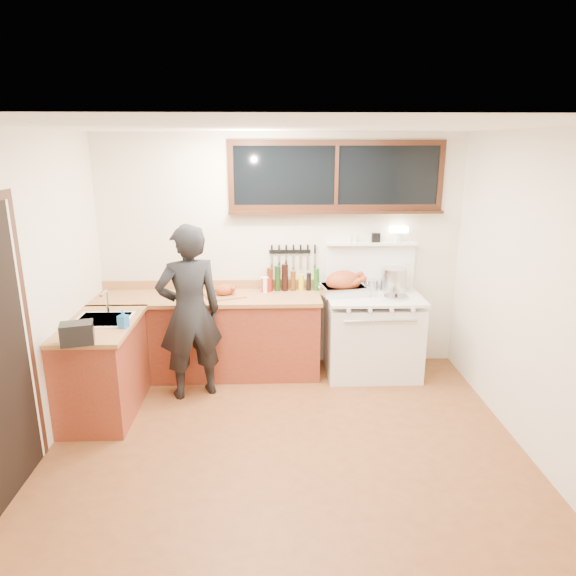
{
  "coord_description": "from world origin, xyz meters",
  "views": [
    {
      "loc": [
        -0.11,
        -3.86,
        2.48
      ],
      "look_at": [
        0.05,
        0.85,
        1.15
      ],
      "focal_mm": 32.0,
      "sensor_mm": 36.0,
      "label": 1
    }
  ],
  "objects_px": {
    "man": "(190,313)",
    "roast_turkey": "(344,285)",
    "vintage_stove": "(372,333)",
    "cutting_board": "(225,292)"
  },
  "relations": [
    {
      "from": "vintage_stove",
      "to": "man",
      "type": "bearing_deg",
      "value": -166.46
    },
    {
      "from": "vintage_stove",
      "to": "roast_turkey",
      "type": "relative_size",
      "value": 2.97
    },
    {
      "from": "vintage_stove",
      "to": "roast_turkey",
      "type": "xyz_separation_m",
      "value": [
        -0.33,
        0.06,
        0.54
      ]
    },
    {
      "from": "vintage_stove",
      "to": "roast_turkey",
      "type": "distance_m",
      "value": 0.63
    },
    {
      "from": "vintage_stove",
      "to": "cutting_board",
      "type": "height_order",
      "value": "vintage_stove"
    },
    {
      "from": "man",
      "to": "roast_turkey",
      "type": "distance_m",
      "value": 1.68
    },
    {
      "from": "cutting_board",
      "to": "roast_turkey",
      "type": "height_order",
      "value": "roast_turkey"
    },
    {
      "from": "vintage_stove",
      "to": "cutting_board",
      "type": "distance_m",
      "value": 1.68
    },
    {
      "from": "man",
      "to": "roast_turkey",
      "type": "relative_size",
      "value": 3.26
    },
    {
      "from": "vintage_stove",
      "to": "cutting_board",
      "type": "bearing_deg",
      "value": 179.61
    }
  ]
}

